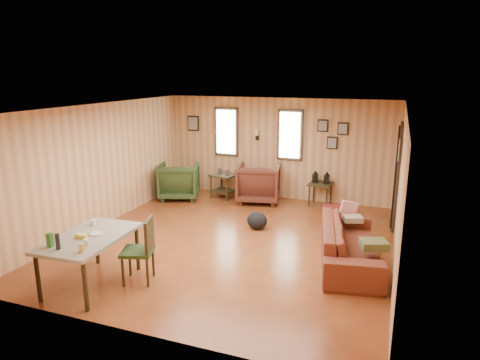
# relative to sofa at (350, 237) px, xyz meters

# --- Properties ---
(room) EXTENTS (5.54, 6.04, 2.44)m
(room) POSITION_rel_sofa_xyz_m (-1.91, 0.43, 0.77)
(room) COLOR brown
(room) RESTS_ON ground
(sofa) EXTENTS (1.03, 2.30, 0.87)m
(sofa) POSITION_rel_sofa_xyz_m (0.00, 0.00, 0.00)
(sofa) COLOR maroon
(sofa) RESTS_ON ground
(recliner_brown) EXTENTS (1.12, 1.08, 0.99)m
(recliner_brown) POSITION_rel_sofa_xyz_m (-2.39, 2.66, 0.06)
(recliner_brown) COLOR #502318
(recliner_brown) RESTS_ON ground
(recliner_green) EXTENTS (1.14, 1.10, 0.93)m
(recliner_green) POSITION_rel_sofa_xyz_m (-4.27, 2.26, 0.03)
(recliner_green) COLOR #2A3D1B
(recliner_green) RESTS_ON ground
(end_table) EXTENTS (0.68, 0.64, 0.72)m
(end_table) POSITION_rel_sofa_xyz_m (-3.26, 2.66, -0.03)
(end_table) COLOR #302815
(end_table) RESTS_ON ground
(side_table) EXTENTS (0.54, 0.54, 0.81)m
(side_table) POSITION_rel_sofa_xyz_m (-0.98, 2.88, 0.12)
(side_table) COLOR #302815
(side_table) RESTS_ON ground
(cooler) EXTENTS (0.39, 0.30, 0.26)m
(cooler) POSITION_rel_sofa_xyz_m (-0.59, 2.08, -0.30)
(cooler) COLOR maroon
(cooler) RESTS_ON ground
(backpack) EXTENTS (0.45, 0.37, 0.35)m
(backpack) POSITION_rel_sofa_xyz_m (-1.85, 0.90, -0.26)
(backpack) COLOR black
(backpack) RESTS_ON ground
(sofa_pillows) EXTENTS (0.93, 1.65, 0.34)m
(sofa_pillows) POSITION_rel_sofa_xyz_m (0.14, 0.29, 0.06)
(sofa_pillows) COLOR #4D4F2C
(sofa_pillows) RESTS_ON sofa
(dining_table) EXTENTS (0.94, 1.49, 0.95)m
(dining_table) POSITION_rel_sofa_xyz_m (-3.38, -2.06, 0.24)
(dining_table) COLOR gray
(dining_table) RESTS_ON ground
(dining_chair) EXTENTS (0.55, 0.55, 0.96)m
(dining_chair) POSITION_rel_sofa_xyz_m (-2.74, -1.70, 0.11)
(dining_chair) COLOR #2A3D1B
(dining_chair) RESTS_ON ground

